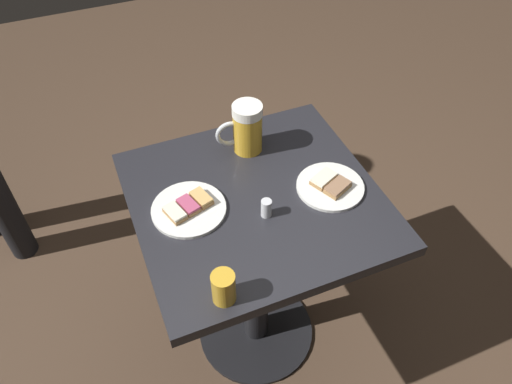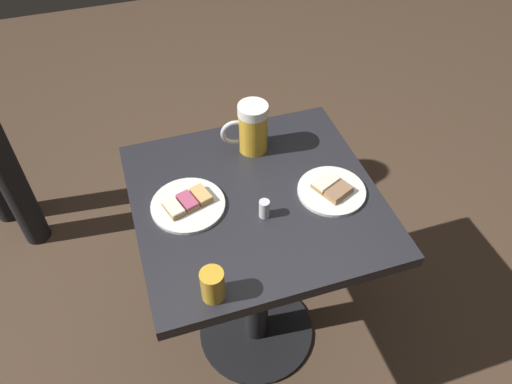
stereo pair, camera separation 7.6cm
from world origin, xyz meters
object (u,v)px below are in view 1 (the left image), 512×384
object	(u,v)px
plate_near	(189,208)
beer_mug	(246,128)
beer_glass_small	(224,287)
salt_shaker	(267,208)
plate_far	(330,186)

from	to	relation	value
plate_near	beer_mug	distance (m)	0.31
beer_glass_small	salt_shaker	distance (m)	0.28
beer_mug	plate_near	bearing A→B (deg)	126.35
salt_shaker	beer_mug	bearing A→B (deg)	-10.18
plate_far	beer_mug	size ratio (longest dim) A/B	1.20
beer_glass_small	salt_shaker	size ratio (longest dim) A/B	1.61
plate_far	beer_mug	world-z (taller)	beer_mug
beer_mug	salt_shaker	world-z (taller)	beer_mug
plate_near	salt_shaker	xyz separation A→B (m)	(-0.10, -0.19, 0.02)
beer_glass_small	salt_shaker	bearing A→B (deg)	-44.16
beer_mug	beer_glass_small	bearing A→B (deg)	152.74
plate_far	beer_mug	distance (m)	0.30
plate_far	salt_shaker	xyz separation A→B (m)	(-0.02, 0.21, 0.02)
beer_glass_small	salt_shaker	world-z (taller)	beer_glass_small
beer_glass_small	plate_near	bearing A→B (deg)	-0.77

